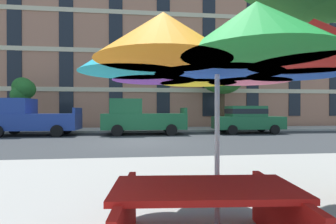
{
  "coord_description": "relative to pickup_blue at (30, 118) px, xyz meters",
  "views": [
    {
      "loc": [
        0.03,
        -11.91,
        1.51
      ],
      "look_at": [
        1.71,
        3.2,
        1.4
      ],
      "focal_mm": 26.7,
      "sensor_mm": 36.0,
      "label": 1
    }
  ],
  "objects": [
    {
      "name": "patio_umbrella",
      "position": [
        7.4,
        -12.7,
        1.14
      ],
      "size": [
        3.23,
        3.23,
        2.46
      ],
      "color": "silver",
      "rests_on": "ground"
    },
    {
      "name": "sidewalk_far",
      "position": [
        6.45,
        3.1,
        -0.97
      ],
      "size": [
        56.0,
        3.6,
        0.12
      ],
      "primitive_type": "cube",
      "color": "#9E998E",
      "rests_on": "ground"
    },
    {
      "name": "ground_plane",
      "position": [
        6.45,
        -3.7,
        -1.03
      ],
      "size": [
        120.0,
        120.0,
        0.0
      ],
      "primitive_type": "plane",
      "color": "#2D3033"
    },
    {
      "name": "pickup_green",
      "position": [
        6.51,
        0.0,
        0.0
      ],
      "size": [
        5.1,
        2.12,
        2.2
      ],
      "color": "#195933",
      "rests_on": "ground"
    },
    {
      "name": "apartment_building",
      "position": [
        6.45,
        11.29,
        5.37
      ],
      "size": [
        39.25,
        12.08,
        12.8
      ],
      "color": "#A87056",
      "rests_on": "ground"
    },
    {
      "name": "pickup_blue",
      "position": [
        0.0,
        0.0,
        0.0
      ],
      "size": [
        5.1,
        2.12,
        2.2
      ],
      "color": "navy",
      "rests_on": "ground"
    },
    {
      "name": "picnic_table",
      "position": [
        7.11,
        -13.22,
        -0.54
      ],
      "size": [
        1.91,
        1.65,
        0.77
      ],
      "color": "red",
      "rests_on": "ground"
    },
    {
      "name": "street_tree_middle",
      "position": [
        12.64,
        2.97,
        3.53
      ],
      "size": [
        3.8,
        3.8,
        6.4
      ],
      "color": "#4C3823",
      "rests_on": "ground"
    },
    {
      "name": "sedan_green",
      "position": [
        13.41,
        -0.0,
        -0.08
      ],
      "size": [
        4.4,
        1.98,
        1.78
      ],
      "color": "#195933",
      "rests_on": "ground"
    },
    {
      "name": "street_tree_left",
      "position": [
        -1.67,
        2.85,
        1.83
      ],
      "size": [
        1.71,
        1.71,
        3.84
      ],
      "color": "#4C3823",
      "rests_on": "ground"
    }
  ]
}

